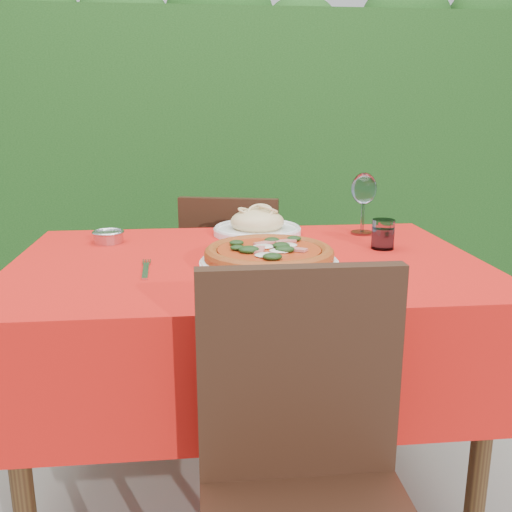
{
  "coord_description": "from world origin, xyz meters",
  "views": [
    {
      "loc": [
        -0.13,
        -1.5,
        1.15
      ],
      "look_at": [
        0.02,
        -0.05,
        0.77
      ],
      "focal_mm": 40.0,
      "sensor_mm": 36.0,
      "label": 1
    }
  ],
  "objects": [
    {
      "name": "steel_ramekin",
      "position": [
        -0.4,
        0.23,
        0.76
      ],
      "size": [
        0.09,
        0.09,
        0.03
      ],
      "primitive_type": "cylinder",
      "color": "#BABAC1",
      "rests_on": "dining_table"
    },
    {
      "name": "water_glass",
      "position": [
        0.41,
        0.07,
        0.79
      ],
      "size": [
        0.07,
        0.07,
        0.09
      ],
      "color": "silver",
      "rests_on": "dining_table"
    },
    {
      "name": "chair_near",
      "position": [
        0.06,
        -0.61,
        0.5
      ],
      "size": [
        0.39,
        0.39,
        0.87
      ],
      "rotation": [
        0.0,
        0.0,
        -0.0
      ],
      "color": "black",
      "rests_on": "ground"
    },
    {
      "name": "pasta_plate",
      "position": [
        0.06,
        0.31,
        0.78
      ],
      "size": [
        0.28,
        0.28,
        0.08
      ],
      "rotation": [
        0.0,
        0.0,
        0.35
      ],
      "color": "silver",
      "rests_on": "dining_table"
    },
    {
      "name": "ground",
      "position": [
        0.0,
        0.0,
        0.0
      ],
      "size": [
        60.0,
        60.0,
        0.0
      ],
      "primitive_type": "plane",
      "color": "slate",
      "rests_on": "ground"
    },
    {
      "name": "hedge",
      "position": [
        0.0,
        1.55,
        0.92
      ],
      "size": [
        3.2,
        0.55,
        1.78
      ],
      "color": "black",
      "rests_on": "ground"
    },
    {
      "name": "wine_glass",
      "position": [
        0.4,
        0.28,
        0.89
      ],
      "size": [
        0.08,
        0.08,
        0.2
      ],
      "color": "silver",
      "rests_on": "dining_table"
    },
    {
      "name": "dining_table",
      "position": [
        0.0,
        0.0,
        0.6
      ],
      "size": [
        1.26,
        0.86,
        0.75
      ],
      "color": "#412B14",
      "rests_on": "ground"
    },
    {
      "name": "pizza_plate",
      "position": [
        0.05,
        -0.1,
        0.78
      ],
      "size": [
        0.36,
        0.36,
        0.07
      ],
      "rotation": [
        0.0,
        0.0,
        0.12
      ],
      "color": "white",
      "rests_on": "dining_table"
    },
    {
      "name": "fork",
      "position": [
        -0.26,
        -0.1,
        0.75
      ],
      "size": [
        0.03,
        0.2,
        0.01
      ],
      "primitive_type": "cube",
      "rotation": [
        0.0,
        0.0,
        0.05
      ],
      "color": "silver",
      "rests_on": "dining_table"
    },
    {
      "name": "chair_far",
      "position": [
        0.0,
        0.67,
        0.47
      ],
      "size": [
        0.45,
        0.45,
        0.83
      ],
      "rotation": [
        0.0,
        0.0,
        2.9
      ],
      "color": "black",
      "rests_on": "ground"
    }
  ]
}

